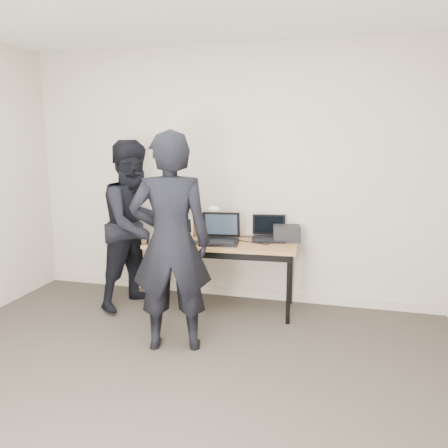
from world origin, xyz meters
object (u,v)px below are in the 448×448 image
(laptop_beige, at_px, (179,235))
(leather_satchel, at_px, (211,224))
(person_observer, at_px, (136,225))
(laptop_right, at_px, (269,234))
(person_typist, at_px, (171,243))
(laptop_center, at_px, (220,236))
(equipment_box, at_px, (287,233))
(desk, at_px, (222,247))

(laptop_beige, height_order, leather_satchel, leather_satchel)
(person_observer, bearing_deg, laptop_beige, -49.88)
(laptop_right, relative_size, person_typist, 0.21)
(laptop_beige, bearing_deg, laptop_right, 6.77)
(laptop_beige, relative_size, person_typist, 0.15)
(leather_satchel, height_order, person_observer, person_observer)
(person_observer, bearing_deg, leather_satchel, -41.24)
(person_typist, bearing_deg, person_observer, -65.53)
(laptop_center, xyz_separation_m, laptop_right, (0.45, 0.24, -0.01))
(laptop_center, distance_m, laptop_right, 0.51)
(laptop_beige, distance_m, person_typist, 0.98)
(equipment_box, bearing_deg, person_observer, -168.98)
(equipment_box, bearing_deg, laptop_beige, -171.08)
(desk, xyz_separation_m, laptop_beige, (-0.47, 0.02, 0.10))
(person_typist, bearing_deg, leather_satchel, -107.29)
(laptop_center, bearing_deg, laptop_beige, 165.80)
(desk, bearing_deg, person_observer, -176.86)
(laptop_center, bearing_deg, desk, 64.49)
(desk, height_order, person_observer, person_observer)
(laptop_right, distance_m, person_observer, 1.38)
(laptop_beige, distance_m, laptop_center, 0.46)
(leather_satchel, bearing_deg, person_typist, -97.62)
(laptop_beige, height_order, person_typist, person_typist)
(leather_satchel, bearing_deg, desk, -58.62)
(laptop_beige, height_order, laptop_center, laptop_center)
(leather_satchel, relative_size, person_observer, 0.22)
(person_observer, bearing_deg, laptop_center, -61.57)
(laptop_center, bearing_deg, person_observer, 177.06)
(laptop_beige, relative_size, leather_satchel, 0.73)
(desk, height_order, laptop_center, laptop_center)
(laptop_beige, xyz_separation_m, person_typist, (0.28, -0.93, 0.15))
(laptop_center, distance_m, leather_satchel, 0.32)
(desk, distance_m, laptop_center, 0.13)
(desk, distance_m, person_typist, 0.96)
(laptop_beige, bearing_deg, desk, -7.24)
(laptop_center, xyz_separation_m, leather_satchel, (-0.17, 0.26, 0.06))
(equipment_box, xyz_separation_m, person_observer, (-1.53, -0.30, 0.07))
(person_observer, bearing_deg, person_typist, -115.06)
(laptop_beige, xyz_separation_m, laptop_right, (0.91, 0.19, 0.02))
(laptop_right, bearing_deg, laptop_center, -160.98)
(desk, height_order, person_typist, person_typist)
(laptop_right, xyz_separation_m, person_observer, (-1.34, -0.31, 0.09))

